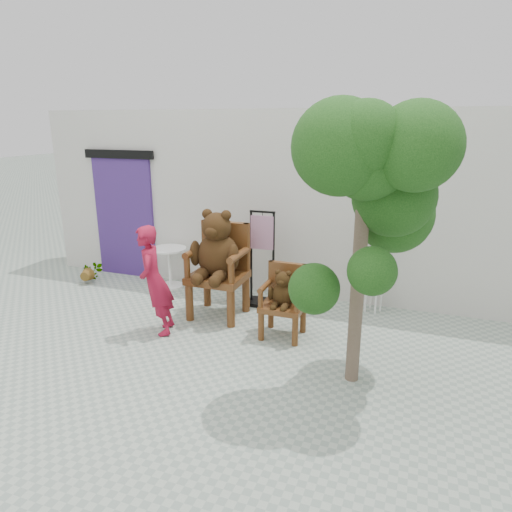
% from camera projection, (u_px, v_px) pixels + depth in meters
% --- Properties ---
extents(ground_plane, '(60.00, 60.00, 0.00)m').
position_uv_depth(ground_plane, '(216.00, 367.00, 5.42)').
color(ground_plane, '#96A292').
rests_on(ground_plane, ground).
extents(back_wall, '(9.00, 1.00, 3.00)m').
position_uv_depth(back_wall, '(290.00, 201.00, 7.78)').
color(back_wall, beige).
rests_on(back_wall, ground).
extents(doorway, '(1.40, 0.11, 2.33)m').
position_uv_depth(doorway, '(125.00, 214.00, 8.39)').
color(doorway, '#3F246C').
rests_on(doorway, ground).
extents(chair_big, '(0.79, 0.85, 1.62)m').
position_uv_depth(chair_big, '(218.00, 256.00, 6.64)').
color(chair_big, '#49270F').
rests_on(chair_big, ground).
extents(chair_small, '(0.56, 0.51, 0.98)m').
position_uv_depth(chair_small, '(284.00, 295.00, 6.09)').
color(chair_small, '#49270F').
rests_on(chair_small, ground).
extents(person, '(0.54, 0.64, 1.50)m').
position_uv_depth(person, '(155.00, 281.00, 6.11)').
color(person, maroon).
rests_on(person, ground).
extents(cafe_table, '(0.60, 0.60, 0.70)m').
position_uv_depth(cafe_table, '(170.00, 263.00, 7.95)').
color(cafe_table, white).
rests_on(cafe_table, ground).
extents(display_stand, '(0.46, 0.36, 1.51)m').
position_uv_depth(display_stand, '(262.00, 270.00, 7.12)').
color(display_stand, black).
rests_on(display_stand, ground).
extents(stool_bucket, '(0.32, 0.32, 1.45)m').
position_uv_depth(stool_bucket, '(375.00, 272.00, 6.84)').
color(stool_bucket, white).
rests_on(stool_bucket, ground).
extents(tree, '(1.54, 1.66, 3.04)m').
position_uv_depth(tree, '(380.00, 176.00, 4.42)').
color(tree, '#4F3D2F').
rests_on(tree, ground).
extents(potted_plant, '(0.42, 0.38, 0.40)m').
position_uv_depth(potted_plant, '(90.00, 272.00, 8.25)').
color(potted_plant, '#10330E').
rests_on(potted_plant, ground).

